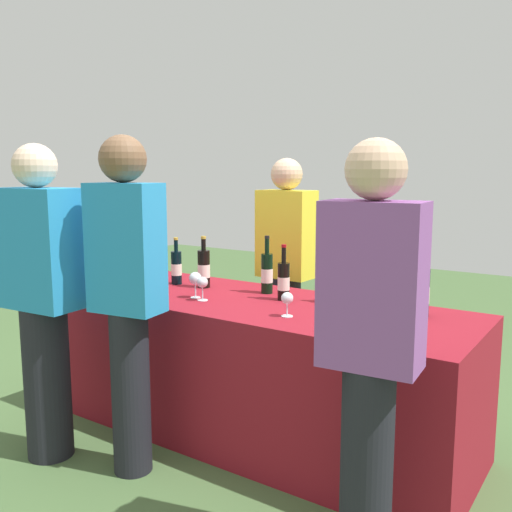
% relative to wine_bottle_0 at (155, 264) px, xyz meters
% --- Properties ---
extents(ground_plane, '(12.00, 12.00, 0.00)m').
position_rel_wine_bottle_0_xyz_m(ground_plane, '(0.83, -0.07, -0.90)').
color(ground_plane, '#476638').
extents(tasting_table, '(2.39, 0.84, 0.77)m').
position_rel_wine_bottle_0_xyz_m(tasting_table, '(0.83, -0.07, -0.51)').
color(tasting_table, maroon).
rests_on(tasting_table, ground_plane).
extents(wine_bottle_0, '(0.07, 0.07, 0.32)m').
position_rel_wine_bottle_0_xyz_m(wine_bottle_0, '(0.00, 0.00, 0.00)').
color(wine_bottle_0, black).
rests_on(wine_bottle_0, tasting_table).
extents(wine_bottle_1, '(0.07, 0.07, 0.30)m').
position_rel_wine_bottle_0_xyz_m(wine_bottle_1, '(0.15, 0.03, -0.01)').
color(wine_bottle_1, black).
rests_on(wine_bottle_1, tasting_table).
extents(wine_bottle_2, '(0.08, 0.08, 0.32)m').
position_rel_wine_bottle_0_xyz_m(wine_bottle_2, '(0.36, 0.05, -0.00)').
color(wine_bottle_2, black).
rests_on(wine_bottle_2, tasting_table).
extents(wine_bottle_3, '(0.07, 0.07, 0.34)m').
position_rel_wine_bottle_0_xyz_m(wine_bottle_3, '(0.77, 0.13, 0.00)').
color(wine_bottle_3, black).
rests_on(wine_bottle_3, tasting_table).
extents(wine_bottle_4, '(0.07, 0.07, 0.31)m').
position_rel_wine_bottle_0_xyz_m(wine_bottle_4, '(0.94, 0.03, -0.01)').
color(wine_bottle_4, black).
rests_on(wine_bottle_4, tasting_table).
extents(wine_bottle_5, '(0.07, 0.07, 0.31)m').
position_rel_wine_bottle_0_xyz_m(wine_bottle_5, '(1.24, 0.13, -0.01)').
color(wine_bottle_5, black).
rests_on(wine_bottle_5, tasting_table).
extents(wine_bottle_6, '(0.07, 0.07, 0.34)m').
position_rel_wine_bottle_0_xyz_m(wine_bottle_6, '(1.69, 0.11, 0.00)').
color(wine_bottle_6, black).
rests_on(wine_bottle_6, tasting_table).
extents(wine_glass_0, '(0.06, 0.06, 0.13)m').
position_rel_wine_bottle_0_xyz_m(wine_glass_0, '(0.29, -0.24, -0.03)').
color(wine_glass_0, silver).
rests_on(wine_glass_0, tasting_table).
extents(wine_glass_1, '(0.07, 0.07, 0.15)m').
position_rel_wine_bottle_0_xyz_m(wine_glass_1, '(0.51, -0.20, -0.01)').
color(wine_glass_1, silver).
rests_on(wine_glass_1, tasting_table).
extents(wine_glass_2, '(0.06, 0.06, 0.13)m').
position_rel_wine_bottle_0_xyz_m(wine_glass_2, '(0.58, -0.23, -0.02)').
color(wine_glass_2, silver).
rests_on(wine_glass_2, tasting_table).
extents(wine_glass_3, '(0.06, 0.06, 0.12)m').
position_rel_wine_bottle_0_xyz_m(wine_glass_3, '(1.14, -0.27, -0.03)').
color(wine_glass_3, silver).
rests_on(wine_glass_3, tasting_table).
extents(server_pouring, '(0.38, 0.22, 1.57)m').
position_rel_wine_bottle_0_xyz_m(server_pouring, '(0.60, 0.62, -0.04)').
color(server_pouring, black).
rests_on(server_pouring, ground_plane).
extents(guest_0, '(0.44, 0.27, 1.62)m').
position_rel_wine_bottle_0_xyz_m(guest_0, '(0.07, -0.88, -0.03)').
color(guest_0, black).
rests_on(guest_0, ground_plane).
extents(guest_1, '(0.37, 0.24, 1.65)m').
position_rel_wine_bottle_0_xyz_m(guest_1, '(0.54, -0.75, 0.02)').
color(guest_1, black).
rests_on(guest_1, ground_plane).
extents(guest_2, '(0.37, 0.22, 1.60)m').
position_rel_wine_bottle_0_xyz_m(guest_2, '(1.78, -0.75, -0.02)').
color(guest_2, black).
rests_on(guest_2, ground_plane).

